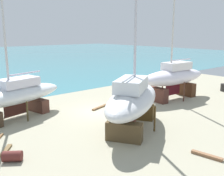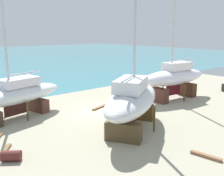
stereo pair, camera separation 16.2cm
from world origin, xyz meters
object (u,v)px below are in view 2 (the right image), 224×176
Objects in this scene: sailboat_small_center at (15,95)px; sailboat_large_starboard at (132,100)px; worker at (5,92)px; barrel_tipped_left at (11,156)px; barrel_rust_near at (126,89)px; sailboat_far_slipway at (174,77)px.

sailboat_small_center is 8.67m from sailboat_large_starboard.
barrel_tipped_left is at bearing 136.80° from worker.
sailboat_large_starboard is at bearing -130.57° from barrel_rust_near.
barrel_tipped_left is (-2.64, -6.46, -1.47)m from sailboat_small_center.
barrel_rust_near is 0.86× the size of barrel_tipped_left.
sailboat_small_center reaches higher than worker.
barrel_tipped_left is at bearing 11.92° from sailboat_far_slipway.
sailboat_small_center is 5.29m from worker.
barrel_rust_near is 15.71m from barrel_tipped_left.
worker is at bearing 156.29° from barrel_rust_near.
worker is 11.51m from barrel_rust_near.
sailboat_small_center is 14.71× the size of barrel_tipped_left.
sailboat_large_starboard is 15.39× the size of barrel_tipped_left.
sailboat_small_center is 0.92× the size of sailboat_far_slipway.
sailboat_large_starboard is 12.97m from worker.
worker is at bearing 76.00° from sailboat_large_starboard.
sailboat_large_starboard is at bearing -5.36° from barrel_tipped_left.
sailboat_far_slipway is 15.53m from worker.
sailboat_far_slipway is at bearing 8.67° from barrel_tipped_left.
worker is (-3.96, 12.30, -1.09)m from sailboat_large_starboard.
worker is (-12.49, 9.15, -1.19)m from sailboat_far_slipway.
sailboat_far_slipway reaches higher than barrel_tipped_left.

